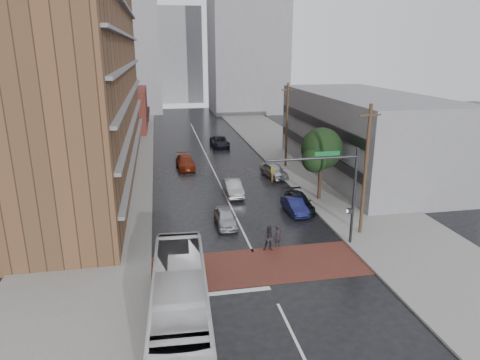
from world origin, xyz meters
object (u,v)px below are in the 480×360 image
object	(u,v)px
car_travel_a	(225,217)
car_parked_far	(274,170)
car_travel_c	(185,162)
pedestrian_b	(270,239)
pedestrian_a	(278,236)
transit_bus	(180,302)
car_parked_near	(295,206)
suv_travel	(220,142)
car_travel_b	(233,188)
car_parked_mid	(299,202)

from	to	relation	value
car_travel_a	car_parked_far	size ratio (longest dim) A/B	0.86
car_travel_c	pedestrian_b	bearing A→B (deg)	-83.01
pedestrian_a	car_parked_far	xyz separation A→B (m)	(4.36, 17.15, -0.05)
pedestrian_b	pedestrian_a	bearing A→B (deg)	40.44
transit_bus	car_parked_near	bearing A→B (deg)	56.40
transit_bus	car_parked_far	xyz separation A→B (m)	(11.75, 25.46, -0.83)
transit_bus	suv_travel	bearing A→B (deg)	81.84
car_travel_a	pedestrian_b	bearing A→B (deg)	-64.83
car_travel_b	pedestrian_a	bearing A→B (deg)	-84.94
car_travel_a	car_parked_far	xyz separation A→B (m)	(7.45, 12.52, 0.11)
suv_travel	car_parked_mid	world-z (taller)	suv_travel
pedestrian_a	car_parked_mid	distance (m)	8.01
car_parked_far	car_travel_c	bearing A→B (deg)	139.87
transit_bus	car_travel_a	bearing A→B (deg)	74.31
car_travel_a	car_travel_c	bearing A→B (deg)	96.23
pedestrian_b	car_parked_mid	distance (m)	8.74
transit_bus	car_travel_c	xyz separation A→B (m)	(2.30, 31.15, -0.91)
car_travel_a	car_travel_b	world-z (taller)	car_travel_b
pedestrian_b	car_travel_c	size ratio (longest dim) A/B	0.37
car_travel_c	car_parked_near	bearing A→B (deg)	-66.99
car_travel_c	car_parked_far	distance (m)	11.03
car_travel_a	suv_travel	distance (m)	29.26
car_parked_near	transit_bus	bearing A→B (deg)	-128.44
car_travel_b	car_parked_near	distance (m)	7.24
car_parked_near	car_parked_far	bearing A→B (deg)	82.10
pedestrian_b	car_parked_near	world-z (taller)	pedestrian_b
car_parked_mid	car_parked_far	bearing A→B (deg)	89.19
suv_travel	car_travel_a	bearing A→B (deg)	-97.79
pedestrian_a	pedestrian_b	size ratio (longest dim) A/B	0.92
car_parked_near	car_parked_mid	world-z (taller)	car_parked_mid
car_parked_far	pedestrian_a	bearing A→B (deg)	-113.34
transit_bus	car_travel_a	world-z (taller)	transit_bus
car_travel_a	car_travel_b	xyz separation A→B (m)	(1.90, 7.29, 0.06)
car_travel_a	car_parked_near	size ratio (longest dim) A/B	1.00
car_parked_mid	car_parked_far	distance (m)	10.16
car_travel_a	car_travel_c	size ratio (longest dim) A/B	0.81
suv_travel	car_travel_b	bearing A→B (deg)	-95.28
car_travel_a	car_parked_far	bearing A→B (deg)	59.21
car_travel_b	car_travel_c	bearing A→B (deg)	108.96
car_travel_c	car_parked_far	bearing A→B (deg)	-34.69
transit_bus	car_travel_c	size ratio (longest dim) A/B	2.37
transit_bus	car_travel_c	world-z (taller)	transit_bus
transit_bus	car_travel_c	bearing A→B (deg)	88.45
car_parked_mid	suv_travel	bearing A→B (deg)	98.79
car_parked_mid	car_travel_a	bearing A→B (deg)	-159.42
car_parked_near	car_parked_far	distance (m)	11.00
car_travel_c	car_parked_mid	distance (m)	18.21
transit_bus	car_parked_near	size ratio (longest dim) A/B	2.95
pedestrian_a	car_travel_a	xyz separation A→B (m)	(-3.10, 4.63, -0.16)
car_travel_b	suv_travel	world-z (taller)	car_travel_b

